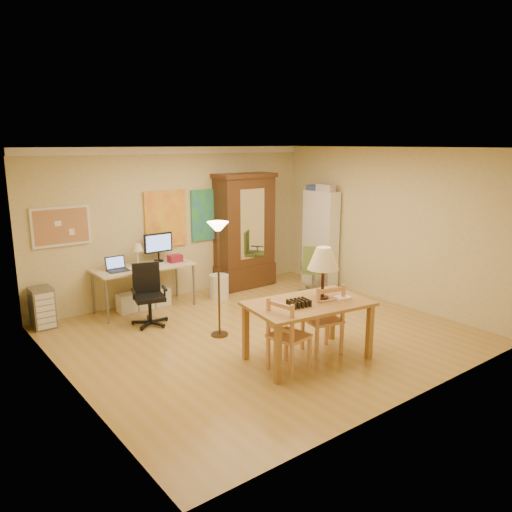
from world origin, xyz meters
TOP-DOWN VIEW (x-y plane):
  - floor at (0.00, 0.00)m, footprint 5.50×5.50m
  - crown_molding at (0.00, 2.46)m, footprint 5.50×0.08m
  - corkboard at (-2.05, 2.47)m, footprint 0.90×0.04m
  - art_panel_left at (-0.25, 2.47)m, footprint 0.80×0.04m
  - art_panel_right at (0.65, 2.47)m, footprint 0.75×0.04m
  - dining_table at (0.03, -1.02)m, footprint 1.67×1.14m
  - ladder_chair_back at (0.23, -1.01)m, footprint 0.53×0.51m
  - ladder_chair_left at (-0.50, -1.12)m, footprint 0.48×0.49m
  - torchiere_lamp at (-0.53, 0.35)m, footprint 0.31×0.31m
  - computer_desk at (-0.84, 2.16)m, footprint 1.65×0.72m
  - office_chair_black at (-1.13, 1.41)m, footprint 0.59×0.59m
  - office_chair_green at (2.04, 1.06)m, footprint 0.59×0.60m
  - drawer_cart at (-2.49, 2.27)m, footprint 0.31×0.38m
  - armoire at (1.31, 2.24)m, footprint 1.20×0.57m
  - bookshelf at (2.55, 1.41)m, footprint 0.28×0.75m
  - wastebin at (0.45, 1.85)m, footprint 0.35×0.35m

SIDE VIEW (x-z plane):
  - floor at x=0.00m, z-range 0.00..0.00m
  - wastebin at x=0.45m, z-range 0.00..0.44m
  - office_chair_green at x=2.04m, z-range -0.22..0.71m
  - office_chair_black at x=-1.13m, z-range -0.22..0.73m
  - drawer_cart at x=-2.49m, z-range 0.00..0.63m
  - ladder_chair_left at x=-0.50m, z-range -0.03..0.90m
  - ladder_chair_back at x=0.23m, z-range -0.03..0.94m
  - computer_desk at x=-0.84m, z-range -0.17..1.08m
  - dining_table at x=0.03m, z-range 0.19..1.65m
  - bookshelf at x=2.55m, z-range 0.00..1.86m
  - armoire at x=1.31m, z-range -0.14..2.06m
  - torchiere_lamp at x=-0.53m, z-range 0.51..2.20m
  - art_panel_left at x=-0.25m, z-range 0.95..1.95m
  - art_panel_right at x=0.65m, z-range 0.98..1.92m
  - corkboard at x=-2.05m, z-range 1.19..1.81m
  - crown_molding at x=0.00m, z-range 2.58..2.70m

